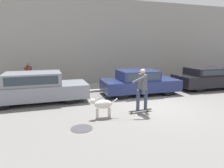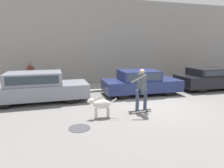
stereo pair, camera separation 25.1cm
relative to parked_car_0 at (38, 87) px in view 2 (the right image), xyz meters
The scene contains 10 objects.
ground_plane 5.32m from the parked_car_0, 25.36° to the right, with size 36.00×36.00×0.00m, color slate.
back_wall 6.41m from the parked_car_0, 37.83° to the left, with size 32.00×0.30×5.62m.
sidewalk_curb 5.34m from the parked_car_0, 26.01° to the left, with size 30.00×2.41×0.11m.
parked_car_0 is the anchor object (origin of this frame).
parked_car_1 5.17m from the parked_car_0, ahead, with size 4.12×1.97×1.29m.
parked_car_2 9.85m from the parked_car_0, ahead, with size 4.34×1.94×1.27m.
dog 3.69m from the parked_car_0, 51.38° to the right, with size 1.08×0.34×0.73m.
skateboarder 4.82m from the parked_car_0, 35.64° to the right, with size 2.41×0.54×1.70m.
pedestrian_with_bag 2.28m from the parked_car_0, 102.28° to the left, with size 0.40×0.72×1.52m.
manhole_cover 3.98m from the parked_car_0, 68.91° to the right, with size 0.69×0.69×0.01m.
Camera 2 is at (-4.06, -7.36, 2.55)m, focal length 32.00 mm.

